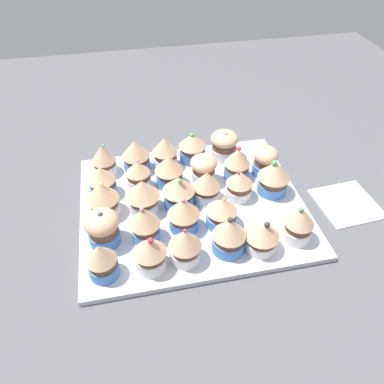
% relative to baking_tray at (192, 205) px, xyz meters
% --- Properties ---
extents(ground_plane, '(1.80, 1.80, 0.03)m').
position_rel_baking_tray_xyz_m(ground_plane, '(0.00, 0.00, -0.02)').
color(ground_plane, '#4C4C51').
extents(baking_tray, '(0.46, 0.39, 0.01)m').
position_rel_baking_tray_xyz_m(baking_tray, '(0.00, 0.00, 0.00)').
color(baking_tray, silver).
rests_on(baking_tray, ground_plane).
extents(cupcake_0, '(0.05, 0.05, 0.08)m').
position_rel_baking_tray_xyz_m(cupcake_0, '(-0.19, -0.15, 0.04)').
color(cupcake_0, '#477AC6').
rests_on(cupcake_0, baking_tray).
extents(cupcake_1, '(0.06, 0.06, 0.08)m').
position_rel_baking_tray_xyz_m(cupcake_1, '(-0.10, -0.15, 0.04)').
color(cupcake_1, white).
rests_on(cupcake_1, baking_tray).
extents(cupcake_2, '(0.06, 0.06, 0.08)m').
position_rel_baking_tray_xyz_m(cupcake_2, '(-0.04, -0.14, 0.05)').
color(cupcake_2, white).
rests_on(cupcake_2, baking_tray).
extents(cupcake_3, '(0.06, 0.06, 0.08)m').
position_rel_baking_tray_xyz_m(cupcake_3, '(0.04, -0.14, 0.05)').
color(cupcake_3, '#477AC6').
rests_on(cupcake_3, baking_tray).
extents(cupcake_4, '(0.06, 0.06, 0.07)m').
position_rel_baking_tray_xyz_m(cupcake_4, '(0.10, -0.15, 0.04)').
color(cupcake_4, white).
rests_on(cupcake_4, baking_tray).
extents(cupcake_5, '(0.06, 0.06, 0.08)m').
position_rel_baking_tray_xyz_m(cupcake_5, '(0.17, -0.14, 0.05)').
color(cupcake_5, white).
rests_on(cupcake_5, baking_tray).
extents(cupcake_6, '(0.06, 0.06, 0.08)m').
position_rel_baking_tray_xyz_m(cupcake_6, '(-0.18, -0.07, 0.04)').
color(cupcake_6, '#477AC6').
rests_on(cupcake_6, baking_tray).
extents(cupcake_7, '(0.06, 0.06, 0.08)m').
position_rel_baking_tray_xyz_m(cupcake_7, '(-0.11, -0.08, 0.05)').
color(cupcake_7, '#477AC6').
rests_on(cupcake_7, baking_tray).
extents(cupcake_8, '(0.06, 0.06, 0.08)m').
position_rel_baking_tray_xyz_m(cupcake_8, '(-0.03, -0.07, 0.05)').
color(cupcake_8, '#477AC6').
rests_on(cupcake_8, baking_tray).
extents(cupcake_9, '(0.06, 0.06, 0.07)m').
position_rel_baking_tray_xyz_m(cupcake_9, '(0.04, -0.07, 0.04)').
color(cupcake_9, '#477AC6').
rests_on(cupcake_9, baking_tray).
extents(cupcake_10, '(0.07, 0.07, 0.08)m').
position_rel_baking_tray_xyz_m(cupcake_10, '(-0.18, 0.01, 0.05)').
color(cupcake_10, white).
rests_on(cupcake_10, baking_tray).
extents(cupcake_11, '(0.07, 0.07, 0.08)m').
position_rel_baking_tray_xyz_m(cupcake_11, '(-0.10, 0.00, 0.05)').
color(cupcake_11, white).
rests_on(cupcake_11, baking_tray).
extents(cupcake_12, '(0.07, 0.07, 0.08)m').
position_rel_baking_tray_xyz_m(cupcake_12, '(-0.03, -0.00, 0.04)').
color(cupcake_12, '#477AC6').
rests_on(cupcake_12, baking_tray).
extents(cupcake_13, '(0.06, 0.06, 0.07)m').
position_rel_baking_tray_xyz_m(cupcake_13, '(0.03, 0.01, 0.04)').
color(cupcake_13, white).
rests_on(cupcake_13, baking_tray).
extents(cupcake_14, '(0.06, 0.06, 0.07)m').
position_rel_baking_tray_xyz_m(cupcake_14, '(0.10, -0.00, 0.04)').
color(cupcake_14, white).
rests_on(cupcake_14, baking_tray).
extents(cupcake_15, '(0.07, 0.07, 0.08)m').
position_rel_baking_tray_xyz_m(cupcake_15, '(0.18, 0.00, 0.05)').
color(cupcake_15, '#477AC6').
rests_on(cupcake_15, baking_tray).
extents(cupcake_16, '(0.06, 0.06, 0.07)m').
position_rel_baking_tray_xyz_m(cupcake_16, '(-0.18, 0.07, 0.04)').
color(cupcake_16, '#477AC6').
rests_on(cupcake_16, baking_tray).
extents(cupcake_17, '(0.05, 0.05, 0.07)m').
position_rel_baking_tray_xyz_m(cupcake_17, '(-0.10, 0.07, 0.04)').
color(cupcake_17, white).
rests_on(cupcake_17, baking_tray).
extents(cupcake_18, '(0.06, 0.06, 0.08)m').
position_rel_baking_tray_xyz_m(cupcake_18, '(-0.04, 0.07, 0.05)').
color(cupcake_18, '#477AC6').
rests_on(cupcake_18, baking_tray).
extents(cupcake_19, '(0.06, 0.06, 0.07)m').
position_rel_baking_tray_xyz_m(cupcake_19, '(0.04, 0.06, 0.04)').
color(cupcake_19, white).
rests_on(cupcake_19, baking_tray).
extents(cupcake_20, '(0.06, 0.06, 0.08)m').
position_rel_baking_tray_xyz_m(cupcake_20, '(0.12, 0.06, 0.04)').
color(cupcake_20, '#477AC6').
rests_on(cupcake_20, baking_tray).
extents(cupcake_21, '(0.06, 0.06, 0.07)m').
position_rel_baking_tray_xyz_m(cupcake_21, '(0.18, 0.07, 0.04)').
color(cupcake_21, '#477AC6').
rests_on(cupcake_21, baking_tray).
extents(cupcake_22, '(0.05, 0.05, 0.08)m').
position_rel_baking_tray_xyz_m(cupcake_22, '(-0.17, 0.14, 0.04)').
color(cupcake_22, white).
rests_on(cupcake_22, baking_tray).
extents(cupcake_23, '(0.06, 0.06, 0.08)m').
position_rel_baking_tray_xyz_m(cupcake_23, '(-0.10, 0.14, 0.05)').
color(cupcake_23, '#477AC6').
rests_on(cupcake_23, baking_tray).
extents(cupcake_24, '(0.06, 0.06, 0.08)m').
position_rel_baking_tray_xyz_m(cupcake_24, '(-0.04, 0.13, 0.05)').
color(cupcake_24, white).
rests_on(cupcake_24, baking_tray).
extents(cupcake_25, '(0.07, 0.07, 0.07)m').
position_rel_baking_tray_xyz_m(cupcake_25, '(0.03, 0.15, 0.04)').
color(cupcake_25, '#477AC6').
rests_on(cupcake_25, baking_tray).
extents(cupcake_26, '(0.07, 0.07, 0.07)m').
position_rel_baking_tray_xyz_m(cupcake_26, '(0.11, 0.14, 0.04)').
color(cupcake_26, white).
rests_on(cupcake_26, baking_tray).
extents(napkin, '(0.13, 0.13, 0.01)m').
position_rel_baking_tray_xyz_m(napkin, '(0.33, -0.06, -0.00)').
color(napkin, white).
rests_on(napkin, ground_plane).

